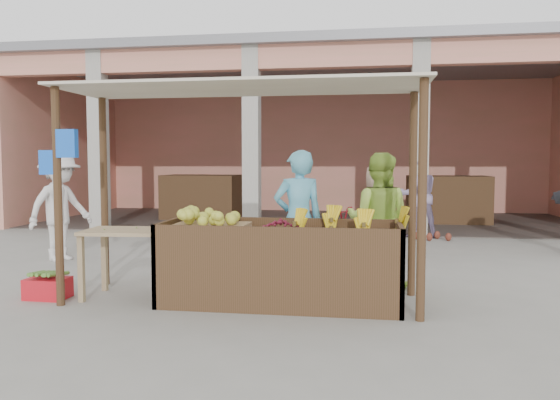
% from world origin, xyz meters
% --- Properties ---
extents(ground, '(60.00, 60.00, 0.00)m').
position_xyz_m(ground, '(0.00, 0.00, 0.00)').
color(ground, gray).
rests_on(ground, ground).
extents(market_building, '(14.40, 6.40, 4.20)m').
position_xyz_m(market_building, '(0.05, 8.93, 2.70)').
color(market_building, '#E08475').
rests_on(market_building, ground).
extents(fruit_stall, '(2.60, 0.95, 0.80)m').
position_xyz_m(fruit_stall, '(0.50, 0.00, 0.40)').
color(fruit_stall, '#482E1C').
rests_on(fruit_stall, ground).
extents(stall_awning, '(4.09, 1.35, 2.39)m').
position_xyz_m(stall_awning, '(-0.01, 0.06, 1.98)').
color(stall_awning, '#482E1C').
rests_on(stall_awning, ground).
extents(banana_heap, '(1.23, 0.67, 0.22)m').
position_xyz_m(banana_heap, '(1.18, 0.02, 0.91)').
color(banana_heap, yellow).
rests_on(banana_heap, fruit_stall).
extents(melon_tray, '(0.82, 0.71, 0.21)m').
position_xyz_m(melon_tray, '(-0.31, 0.02, 0.90)').
color(melon_tray, '#96734D').
rests_on(melon_tray, fruit_stall).
extents(berry_heap, '(0.48, 0.39, 0.15)m').
position_xyz_m(berry_heap, '(0.50, -0.01, 0.88)').
color(berry_heap, maroon).
rests_on(berry_heap, fruit_stall).
extents(side_table, '(1.02, 0.72, 0.79)m').
position_xyz_m(side_table, '(-1.26, -0.01, 0.65)').
color(side_table, tan).
rests_on(side_table, ground).
extents(papaya_pile, '(0.68, 0.39, 0.19)m').
position_xyz_m(papaya_pile, '(-1.26, -0.01, 0.88)').
color(papaya_pile, '#509330').
rests_on(papaya_pile, side_table).
extents(red_crate, '(0.46, 0.33, 0.24)m').
position_xyz_m(red_crate, '(-2.16, -0.19, 0.12)').
color(red_crate, red).
rests_on(red_crate, ground).
extents(plantain_bundle, '(0.36, 0.25, 0.07)m').
position_xyz_m(plantain_bundle, '(-2.16, -0.19, 0.27)').
color(plantain_bundle, '#53832F').
rests_on(plantain_bundle, red_crate).
extents(produce_sacks, '(1.05, 0.78, 0.63)m').
position_xyz_m(produce_sacks, '(2.76, 5.25, 0.32)').
color(produce_sacks, maroon).
rests_on(produce_sacks, ground).
extents(vendor_blue, '(0.82, 0.73, 1.81)m').
position_xyz_m(vendor_blue, '(0.60, 0.74, 0.91)').
color(vendor_blue, '#5DB5D4').
rests_on(vendor_blue, ground).
extents(vendor_green, '(0.92, 0.64, 1.76)m').
position_xyz_m(vendor_green, '(1.57, 1.02, 0.88)').
color(vendor_green, '#A4CC46').
rests_on(vendor_green, ground).
extents(motorcycle, '(1.19, 1.87, 0.92)m').
position_xyz_m(motorcycle, '(0.68, 2.36, 0.46)').
color(motorcycle, maroon).
rests_on(motorcycle, ground).
extents(shopper_a, '(1.01, 1.32, 1.84)m').
position_xyz_m(shopper_a, '(-3.34, 2.07, 0.92)').
color(shopper_a, silver).
rests_on(shopper_a, ground).
extents(shopper_c, '(0.96, 0.89, 1.68)m').
position_xyz_m(shopper_c, '(1.61, 3.10, 0.84)').
color(shopper_c, tan).
rests_on(shopper_c, ground).
extents(shopper_f, '(1.00, 0.69, 1.89)m').
position_xyz_m(shopper_f, '(2.49, 5.65, 0.95)').
color(shopper_f, gray).
rests_on(shopper_f, ground).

